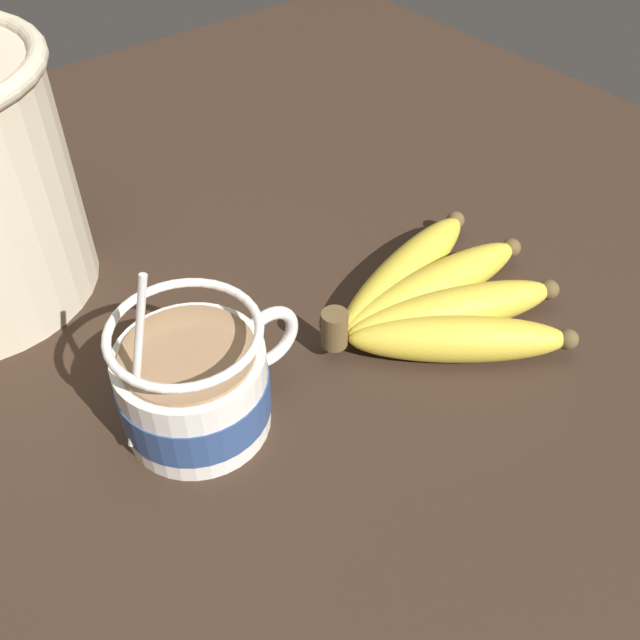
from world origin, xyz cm
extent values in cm
cube|color=#332319|center=(0.00, 0.00, 1.34)|extent=(117.59, 117.59, 2.68)
cylinder|color=white|center=(-6.06, -1.28, 6.01)|extent=(9.86, 9.86, 6.65)
cylinder|color=navy|center=(-6.06, -1.28, 5.72)|extent=(10.06, 10.06, 3.04)
torus|color=white|center=(-0.30, -1.28, 7.02)|extent=(5.07, 0.90, 5.07)
cylinder|color=#997551|center=(-6.06, -1.28, 9.43)|extent=(8.66, 8.66, 0.40)
torus|color=white|center=(-6.06, -1.28, 11.36)|extent=(9.86, 9.86, 0.60)
cylinder|color=silver|center=(-9.40, -1.28, 10.48)|extent=(3.72, 0.50, 12.73)
ellipsoid|color=silver|center=(-7.79, -1.28, 4.18)|extent=(3.00, 2.00, 0.80)
cylinder|color=brown|center=(5.20, -2.26, 5.48)|extent=(2.00, 2.00, 3.00)
ellipsoid|color=gold|center=(12.30, -8.01, 4.46)|extent=(14.89, 13.01, 3.56)
sphere|color=brown|center=(18.63, -13.13, 4.46)|extent=(1.60, 1.60, 1.60)
ellipsoid|color=gold|center=(14.07, -5.68, 4.51)|extent=(17.19, 9.53, 3.66)
sphere|color=brown|center=(22.00, -8.74, 4.51)|extent=(1.65, 1.65, 1.65)
ellipsoid|color=gold|center=(15.04, -2.81, 4.52)|extent=(17.89, 4.65, 3.68)
sphere|color=brown|center=(23.88, -3.29, 4.52)|extent=(1.65, 1.65, 1.65)
ellipsoid|color=gold|center=(14.64, 0.23, 4.51)|extent=(17.89, 8.00, 3.66)
sphere|color=brown|center=(23.12, 2.46, 4.51)|extent=(1.65, 1.65, 1.65)
camera|label=1|loc=(-19.00, -30.67, 41.74)|focal=40.00mm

